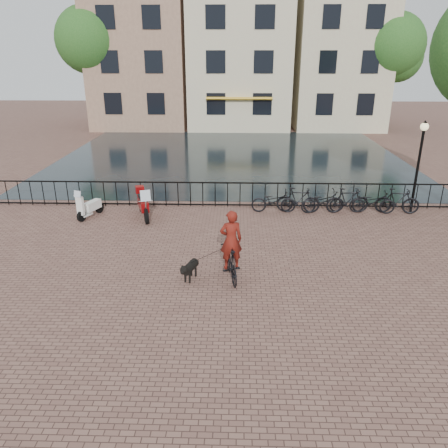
{
  "coord_description": "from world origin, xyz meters",
  "views": [
    {
      "loc": [
        0.34,
        -8.73,
        5.8
      ],
      "look_at": [
        0.0,
        3.0,
        1.2
      ],
      "focal_mm": 35.0,
      "sensor_mm": 36.0,
      "label": 1
    }
  ],
  "objects_px": {
    "lamp_post": "(420,152)",
    "scooter": "(90,202)",
    "cyclist": "(231,249)",
    "motorcycle": "(143,201)",
    "dog": "(190,269)"
  },
  "relations": [
    {
      "from": "lamp_post",
      "to": "scooter",
      "type": "bearing_deg",
      "value": -175.6
    },
    {
      "from": "dog",
      "to": "scooter",
      "type": "bearing_deg",
      "value": 150.69
    },
    {
      "from": "dog",
      "to": "motorcycle",
      "type": "distance_m",
      "value": 5.31
    },
    {
      "from": "dog",
      "to": "motorcycle",
      "type": "height_order",
      "value": "motorcycle"
    },
    {
      "from": "motorcycle",
      "to": "scooter",
      "type": "xyz_separation_m",
      "value": [
        -2.01,
        -0.02,
        -0.05
      ]
    },
    {
      "from": "motorcycle",
      "to": "scooter",
      "type": "distance_m",
      "value": 2.01
    },
    {
      "from": "dog",
      "to": "cyclist",
      "type": "bearing_deg",
      "value": 22.67
    },
    {
      "from": "dog",
      "to": "motorcycle",
      "type": "xyz_separation_m",
      "value": [
        -2.26,
        4.8,
        0.36
      ]
    },
    {
      "from": "cyclist",
      "to": "lamp_post",
      "type": "bearing_deg",
      "value": -151.99
    },
    {
      "from": "lamp_post",
      "to": "scooter",
      "type": "relative_size",
      "value": 2.54
    },
    {
      "from": "dog",
      "to": "scooter",
      "type": "relative_size",
      "value": 0.68
    },
    {
      "from": "cyclist",
      "to": "motorcycle",
      "type": "height_order",
      "value": "cyclist"
    },
    {
      "from": "cyclist",
      "to": "dog",
      "type": "distance_m",
      "value": 1.25
    },
    {
      "from": "dog",
      "to": "lamp_post",
      "type": "bearing_deg",
      "value": 54.18
    },
    {
      "from": "cyclist",
      "to": "motorcycle",
      "type": "relative_size",
      "value": 1.23
    }
  ]
}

